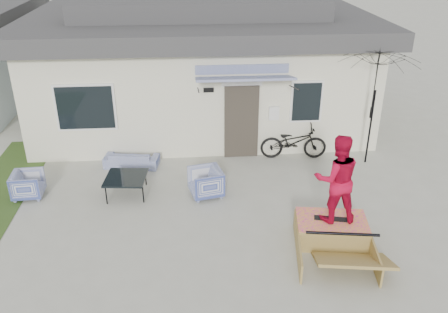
{
  "coord_description": "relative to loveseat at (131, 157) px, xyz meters",
  "views": [
    {
      "loc": [
        -0.46,
        -7.66,
        5.91
      ],
      "look_at": [
        0.3,
        1.8,
        1.3
      ],
      "focal_mm": 37.76,
      "sensor_mm": 36.0,
      "label": 1
    }
  ],
  "objects": [
    {
      "name": "loveseat",
      "position": [
        0.0,
        0.0,
        0.0
      ],
      "size": [
        1.52,
        0.66,
        0.58
      ],
      "primitive_type": "imported",
      "rotation": [
        0.0,
        0.0,
        2.99
      ],
      "color": "#2E3F90",
      "rests_on": "ground"
    },
    {
      "name": "armchair_left",
      "position": [
        -2.34,
        -1.44,
        0.07
      ],
      "size": [
        0.69,
        0.73,
        0.71
      ],
      "primitive_type": "imported",
      "rotation": [
        0.0,
        0.0,
        1.63
      ],
      "color": "#2E3F90",
      "rests_on": "ground"
    },
    {
      "name": "coffee_table",
      "position": [
        0.02,
        -1.53,
        -0.05
      ],
      "size": [
        1.05,
        1.05,
        0.48
      ],
      "primitive_type": "cube",
      "rotation": [
        0.0,
        0.0,
        -0.1
      ],
      "color": "black",
      "rests_on": "ground"
    },
    {
      "name": "skate_ramp",
      "position": [
        4.48,
        -3.79,
        -0.05
      ],
      "size": [
        1.71,
        2.11,
        0.48
      ],
      "primitive_type": null,
      "rotation": [
        0.0,
        0.0,
        -0.15
      ],
      "color": "olive",
      "rests_on": "ground"
    },
    {
      "name": "bicycle",
      "position": [
        4.52,
        0.17,
        0.31
      ],
      "size": [
        1.91,
        0.79,
        1.19
      ],
      "primitive_type": "imported",
      "rotation": [
        0.0,
        0.0,
        1.5
      ],
      "color": "black",
      "rests_on": "ground"
    },
    {
      "name": "house",
      "position": [
        2.06,
        3.92,
        1.65
      ],
      "size": [
        10.8,
        8.49,
        4.1
      ],
      "color": "beige",
      "rests_on": "ground"
    },
    {
      "name": "patio_umbrella",
      "position": [
        6.5,
        -0.27,
        1.46
      ],
      "size": [
        2.5,
        2.38,
        2.2
      ],
      "color": "black",
      "rests_on": "ground"
    },
    {
      "name": "ground",
      "position": [
        2.06,
        -4.07,
        -0.29
      ],
      "size": [
        90.0,
        90.0,
        0.0
      ],
      "primitive_type": "plane",
      "color": "#A1A192",
      "rests_on": "ground"
    },
    {
      "name": "armchair_right",
      "position": [
        1.95,
        -1.72,
        0.1
      ],
      "size": [
        0.85,
        0.89,
        0.77
      ],
      "primitive_type": "imported",
      "rotation": [
        0.0,
        0.0,
        -1.34
      ],
      "color": "#2E3F90",
      "rests_on": "ground"
    },
    {
      "name": "skater",
      "position": [
        4.48,
        -3.74,
        1.17
      ],
      "size": [
        0.94,
        0.73,
        1.87
      ],
      "primitive_type": "imported",
      "rotation": [
        0.0,
        0.0,
        3.11
      ],
      "color": "#BA0A2D",
      "rests_on": "skateboard"
    },
    {
      "name": "skateboard",
      "position": [
        4.48,
        -3.74,
        0.21
      ],
      "size": [
        0.75,
        0.34,
        0.05
      ],
      "primitive_type": "cube",
      "rotation": [
        0.0,
        0.0,
        -0.22
      ],
      "color": "black",
      "rests_on": "skate_ramp"
    }
  ]
}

